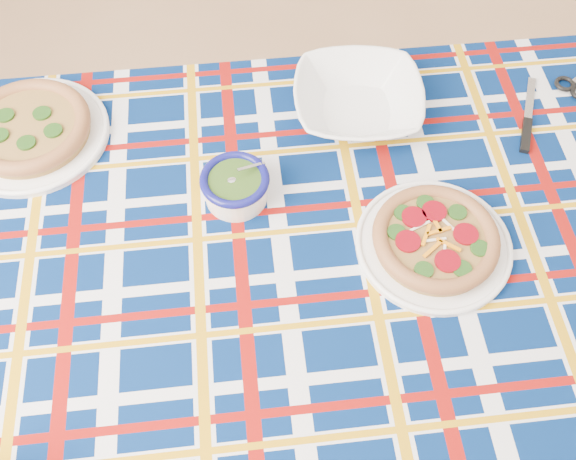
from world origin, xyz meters
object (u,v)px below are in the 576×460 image
object	(u,v)px
pesto_bowl	(235,185)
main_focaccia_plate	(436,239)
dining_table	(321,271)
serving_bowl	(358,101)

from	to	relation	value
pesto_bowl	main_focaccia_plate	bearing A→B (deg)	-33.71
dining_table	pesto_bowl	xyz separation A→B (m)	(-0.11, 0.15, 0.11)
dining_table	main_focaccia_plate	bearing A→B (deg)	-4.23
dining_table	main_focaccia_plate	size ratio (longest dim) A/B	5.98
dining_table	pesto_bowl	distance (m)	0.21
pesto_bowl	serving_bowl	size ratio (longest dim) A/B	0.49
pesto_bowl	serving_bowl	distance (m)	0.30
dining_table	serving_bowl	distance (m)	0.34
pesto_bowl	serving_bowl	world-z (taller)	pesto_bowl
dining_table	serving_bowl	size ratio (longest dim) A/B	6.57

